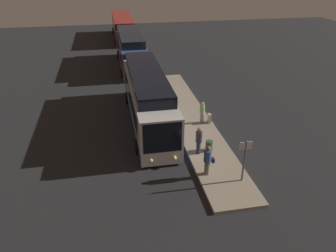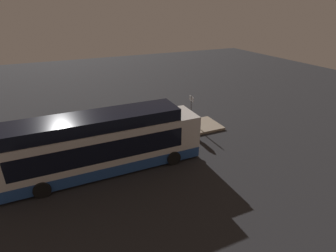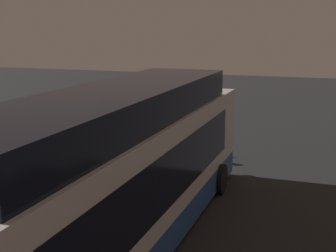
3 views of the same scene
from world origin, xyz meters
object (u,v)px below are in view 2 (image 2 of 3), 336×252
(passenger_with_bags, at_px, (166,125))
(trash_bin, at_px, (160,129))
(bus_lead, at_px, (103,146))
(passenger_boarding, at_px, (111,128))
(sign_post, at_px, (191,106))
(passenger_waiting, at_px, (191,121))
(suitcase, at_px, (111,131))

(passenger_with_bags, height_order, trash_bin, passenger_with_bags)
(bus_lead, xyz_separation_m, passenger_boarding, (1.30, 3.73, -0.66))
(passenger_with_bags, bearing_deg, sign_post, -53.29)
(bus_lead, bearing_deg, passenger_boarding, 70.78)
(bus_lead, distance_m, trash_bin, 6.08)
(passenger_waiting, relative_size, trash_bin, 2.73)
(bus_lead, xyz_separation_m, passenger_with_bags, (5.29, 2.36, -0.57))
(passenger_waiting, xyz_separation_m, trash_bin, (-2.35, 0.84, -0.63))
(bus_lead, bearing_deg, suitcase, 71.63)
(sign_post, xyz_separation_m, trash_bin, (-3.27, -0.84, -1.21))
(passenger_boarding, bearing_deg, passenger_with_bags, -142.41)
(sign_post, height_order, trash_bin, sign_post)
(trash_bin, bearing_deg, suitcase, 162.52)
(passenger_with_bags, bearing_deg, bus_lead, 123.42)
(bus_lead, distance_m, passenger_with_bags, 5.83)
(suitcase, bearing_deg, passenger_waiting, -18.30)
(suitcase, relative_size, trash_bin, 1.40)
(passenger_waiting, bearing_deg, passenger_with_bags, 176.60)
(passenger_boarding, height_order, suitcase, passenger_boarding)
(suitcase, bearing_deg, passenger_with_bags, -26.11)
(passenger_waiting, xyz_separation_m, sign_post, (0.92, 1.68, 0.58))
(suitcase, xyz_separation_m, sign_post, (6.94, -0.31, 1.20))
(passenger_waiting, relative_size, sign_post, 0.73)
(sign_post, bearing_deg, trash_bin, -165.53)
(bus_lead, bearing_deg, passenger_waiting, 16.97)
(bus_lead, distance_m, passenger_waiting, 7.80)
(suitcase, bearing_deg, sign_post, -2.58)
(bus_lead, relative_size, trash_bin, 18.90)
(passenger_boarding, xyz_separation_m, trash_bin, (3.79, -0.62, -0.54))
(passenger_boarding, relative_size, passenger_waiting, 0.90)
(passenger_boarding, distance_m, suitcase, 0.76)
(suitcase, height_order, trash_bin, suitcase)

